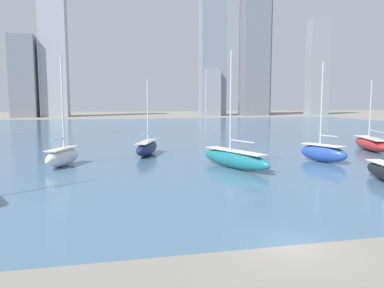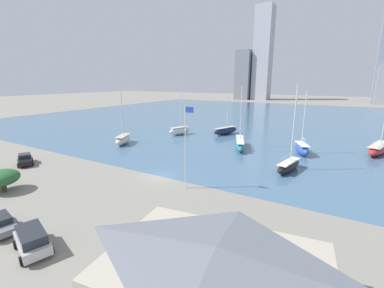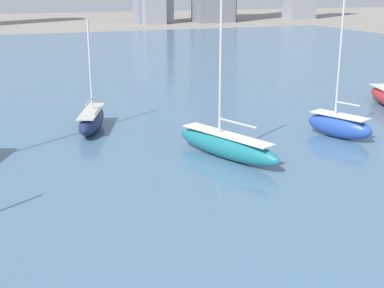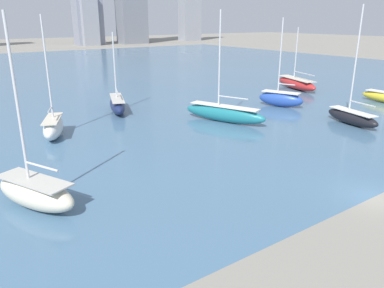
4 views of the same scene
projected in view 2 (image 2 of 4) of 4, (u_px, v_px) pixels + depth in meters
ground_plane at (160, 176)px, 38.00m from camera, size 500.00×500.00×0.00m
harbor_water at (273, 119)px, 96.70m from camera, size 180.00×140.00×0.00m
boat_shed at (215, 279)px, 15.34m from camera, size 14.08×10.52×4.46m
flag_pole at (186, 145)px, 32.39m from camera, size 1.24×0.14×10.87m
yard_shrub at (2, 178)px, 32.50m from camera, size 4.09×4.09×2.84m
distant_city_skyline at (369, 52)px, 156.29m from camera, size 159.66×22.50×74.24m
sailboat_blue at (302, 148)px, 49.32m from camera, size 4.27×6.65×11.94m
sailboat_black at (289, 165)px, 40.04m from camera, size 3.28×7.60×13.29m
sailboat_white at (180, 131)px, 67.23m from camera, size 4.18×6.42×12.20m
sailboat_cream at (123, 139)px, 57.29m from camera, size 4.80×7.01×12.24m
sailboat_navy at (226, 131)px, 67.83m from camera, size 4.68×8.56×10.20m
sailboat_teal at (240, 143)px, 53.62m from camera, size 5.53×10.57×12.78m
sailboat_red at (379, 149)px, 49.79m from camera, size 5.62×11.24×10.42m
parked_pickup_black at (25, 159)px, 43.40m from camera, size 5.23×3.96×1.73m
parked_suv_silver at (32, 240)px, 21.13m from camera, size 4.81×3.30×1.92m
parked_sedan_gray at (0, 223)px, 24.13m from camera, size 5.21×2.88×1.49m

